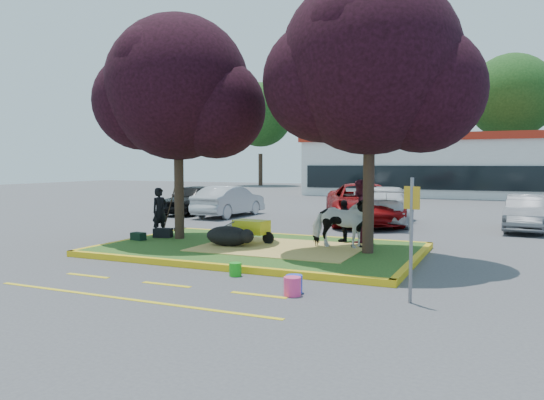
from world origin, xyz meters
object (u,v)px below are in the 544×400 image
at_px(calf, 228,236).
at_px(handler, 160,212).
at_px(car_silver, 229,201).
at_px(cow, 342,222).
at_px(bucket_blue, 294,284).
at_px(bucket_pink, 292,286).
at_px(car_black, 192,199).
at_px(bucket_green, 235,269).
at_px(sign_post, 411,227).
at_px(wheelbarrow, 252,227).

bearing_deg(calf, handler, 147.33).
distance_m(calf, car_silver, 9.49).
bearing_deg(cow, bucket_blue, 177.28).
distance_m(bucket_pink, car_black, 15.90).
distance_m(bucket_green, car_black, 14.03).
distance_m(handler, car_silver, 7.54).
distance_m(calf, bucket_green, 3.13).
relative_size(cow, sign_post, 0.75).
height_order(handler, bucket_green, handler).
xyz_separation_m(sign_post, car_black, (-12.03, 11.96, -0.60)).
distance_m(calf, bucket_pink, 4.99).
distance_m(wheelbarrow, car_black, 10.55).
relative_size(calf, wheelbarrow, 0.74).
xyz_separation_m(bucket_green, bucket_pink, (1.71, -1.04, 0.03)).
relative_size(calf, bucket_pink, 3.69).
xyz_separation_m(cow, wheelbarrow, (-2.55, -0.12, -0.24)).
xyz_separation_m(bucket_pink, bucket_blue, (-0.05, 0.21, -0.01)).
bearing_deg(car_black, cow, -41.63).
height_order(calf, car_black, car_black).
height_order(car_black, car_silver, car_black).
distance_m(wheelbarrow, car_silver, 9.01).
bearing_deg(handler, car_black, 46.83).
bearing_deg(bucket_pink, wheelbarrow, 124.13).
bearing_deg(cow, handler, 80.99).
xyz_separation_m(cow, handler, (-5.81, 0.09, 0.06)).
bearing_deg(handler, bucket_pink, -105.90).
distance_m(wheelbarrow, bucket_pink, 5.39).
height_order(cow, bucket_blue, cow).
height_order(bucket_blue, car_silver, car_silver).
xyz_separation_m(calf, sign_post, (5.37, -3.32, 0.87)).
bearing_deg(bucket_green, wheelbarrow, 110.91).
distance_m(calf, sign_post, 6.37).
bearing_deg(cow, sign_post, -157.61).
relative_size(bucket_blue, car_silver, 0.08).
height_order(bucket_green, car_black, car_black).
height_order(bucket_green, bucket_pink, bucket_pink).
xyz_separation_m(cow, bucket_pink, (0.46, -4.57, -0.66)).
bearing_deg(handler, calf, -87.76).
bearing_deg(car_black, calf, -54.93).
xyz_separation_m(cow, sign_post, (2.47, -4.20, 0.46)).
distance_m(sign_post, car_black, 16.98).
relative_size(sign_post, bucket_blue, 6.53).
xyz_separation_m(bucket_green, bucket_blue, (1.66, -0.83, 0.02)).
distance_m(car_black, car_silver, 2.16).
relative_size(calf, car_silver, 0.30).
bearing_deg(handler, cow, -70.16).
height_order(handler, sign_post, sign_post).
bearing_deg(car_silver, bucket_green, 122.71).
height_order(handler, car_silver, handler).
xyz_separation_m(wheelbarrow, bucket_pink, (3.01, -4.45, -0.42)).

